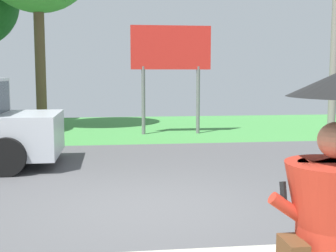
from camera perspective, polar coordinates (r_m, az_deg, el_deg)
ground_plane at (r=9.70m, az=-3.74°, el=-5.45°), size 40.00×22.00×0.20m
utility_pole at (r=15.28m, az=20.33°, el=11.83°), size 1.80×0.24×6.58m
roadside_billboard at (r=14.76m, az=0.37°, el=8.88°), size 2.60×0.12×3.50m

